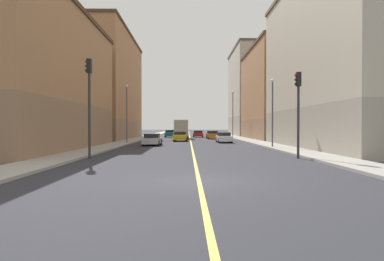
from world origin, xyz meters
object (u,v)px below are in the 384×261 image
building_left_near (345,60)px  traffic_light_left_near (298,102)px  building_left_far (254,93)px  car_yellow (180,136)px  box_truck (181,129)px  traffic_light_right_near (89,95)px  street_lamp_left_near (272,105)px  building_right_midblock (104,87)px  car_teal (170,134)px  car_orange (212,135)px  car_red (198,134)px  car_white (224,138)px  car_silver (152,140)px  building_left_mid (279,93)px  street_lamp_left_far (233,110)px  street_lamp_right_near (127,107)px  building_right_corner (31,79)px  car_maroon (172,133)px

building_left_near → traffic_light_left_near: 13.22m
building_left_far → car_yellow: 32.67m
car_yellow → box_truck: 9.58m
car_yellow → traffic_light_right_near: bearing=-101.2°
street_lamp_left_near → building_right_midblock: bearing=132.4°
building_left_far → car_teal: bearing=-153.6°
car_orange → car_teal: bearing=128.6°
building_left_far → car_orange: size_ratio=4.27×
building_left_near → car_teal: size_ratio=5.83×
car_orange → street_lamp_left_near: bearing=-80.8°
car_red → car_yellow: 18.42m
car_white → car_orange: bearing=92.3°
building_left_far → car_silver: (-18.36, -38.17, -8.86)m
building_left_near → traffic_light_left_near: (-7.50, -9.87, -4.60)m
building_left_mid → traffic_light_right_near: size_ratio=3.14×
traffic_light_right_near → box_truck: traffic_light_right_near is taller
building_left_mid → street_lamp_left_far: bearing=134.5°
traffic_light_left_near → car_teal: 45.98m
building_right_midblock → box_truck: building_right_midblock is taller
building_left_near → street_lamp_right_near: bearing=157.1°
traffic_light_left_near → street_lamp_right_near: size_ratio=0.80×
building_left_near → building_right_corner: (-28.23, -1.42, -1.98)m
building_right_corner → building_right_midblock: size_ratio=0.95×
traffic_light_right_near → car_red: 45.32m
traffic_light_left_near → car_white: bearing=96.3°
street_lamp_left_far → traffic_light_right_near: bearing=-110.0°
street_lamp_left_far → car_red: 9.02m
building_right_corner → traffic_light_right_near: size_ratio=3.77×
box_truck → building_right_corner: bearing=-114.8°
building_left_near → traffic_light_left_near: building_left_near is taller
building_left_near → car_yellow: size_ratio=5.85×
building_right_corner → building_left_far: bearing=58.0°
traffic_light_left_near → building_left_far: bearing=82.0°
street_lamp_right_near → car_orange: bearing=54.8°
street_lamp_left_near → car_teal: bearing=108.8°
car_maroon → car_teal: size_ratio=1.06×
car_white → car_maroon: 36.55m
building_left_far → car_orange: building_left_far is taller
building_left_far → traffic_light_left_near: size_ratio=3.51×
car_silver → car_maroon: car_maroon is taller
street_lamp_left_far → car_maroon: street_lamp_left_far is taller
car_red → building_left_mid: bearing=-43.1°
building_right_corner → street_lamp_left_far: bearing=54.8°
car_red → car_white: size_ratio=0.96×
building_left_near → traffic_light_right_near: (-20.77, -9.87, -4.13)m
building_left_near → car_silver: bearing=163.2°
street_lamp_left_far → box_truck: 10.33m
car_white → car_red: bearing=96.6°
street_lamp_right_near → car_orange: (11.32, 16.06, -3.70)m
street_lamp_right_near → building_right_corner: bearing=-121.4°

